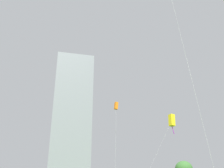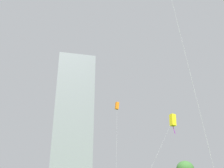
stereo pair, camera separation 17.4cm
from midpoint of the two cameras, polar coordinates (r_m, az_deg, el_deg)
kite_flying_0 at (r=42.40m, az=13.84°, el=-8.06°), size 6.82×1.96×12.55m
kite_flying_2 at (r=42.48m, az=1.27°, el=-5.06°), size 1.60×2.16×14.80m
distant_highrise_0 at (r=145.92m, az=-9.01°, el=-8.07°), size 25.68×27.50×73.02m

